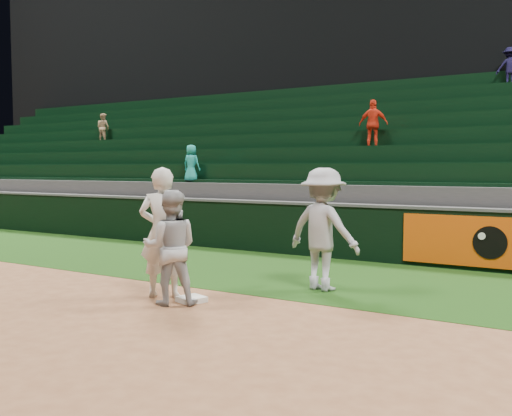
# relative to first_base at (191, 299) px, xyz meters

# --- Properties ---
(ground) EXTENTS (70.00, 70.00, 0.00)m
(ground) POSITION_rel_first_base_xyz_m (0.09, -0.07, -0.04)
(ground) COLOR brown
(ground) RESTS_ON ground
(foul_grass) EXTENTS (36.00, 4.20, 0.01)m
(foul_grass) POSITION_rel_first_base_xyz_m (0.09, 2.93, -0.04)
(foul_grass) COLOR black
(foul_grass) RESTS_ON ground
(upper_deck) EXTENTS (40.00, 12.00, 12.00)m
(upper_deck) POSITION_rel_first_base_xyz_m (0.09, 17.38, 5.96)
(upper_deck) COLOR black
(upper_deck) RESTS_ON ground
(first_base) EXTENTS (0.46, 0.46, 0.08)m
(first_base) POSITION_rel_first_base_xyz_m (0.00, 0.00, 0.00)
(first_base) COLOR silver
(first_base) RESTS_ON ground
(first_baseman) EXTENTS (0.89, 0.78, 2.06)m
(first_baseman) POSITION_rel_first_base_xyz_m (-0.60, 0.05, 0.99)
(first_baseman) COLOR silver
(first_baseman) RESTS_ON ground
(baserunner) EXTENTS (1.06, 1.01, 1.72)m
(baserunner) POSITION_rel_first_base_xyz_m (-0.18, -0.27, 0.82)
(baserunner) COLOR #A4A8AF
(baserunner) RESTS_ON ground
(base_coach) EXTENTS (1.43, 0.97, 2.04)m
(base_coach) POSITION_rel_first_base_xyz_m (1.37, 1.81, 0.99)
(base_coach) COLOR #979AA3
(base_coach) RESTS_ON foul_grass
(field_wall) EXTENTS (36.00, 0.45, 1.25)m
(field_wall) POSITION_rel_first_base_xyz_m (0.12, 5.13, 0.59)
(field_wall) COLOR black
(field_wall) RESTS_ON ground
(stadium_seating) EXTENTS (36.00, 5.95, 5.47)m
(stadium_seating) POSITION_rel_first_base_xyz_m (0.10, 8.90, 1.66)
(stadium_seating) COLOR #333336
(stadium_seating) RESTS_ON ground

